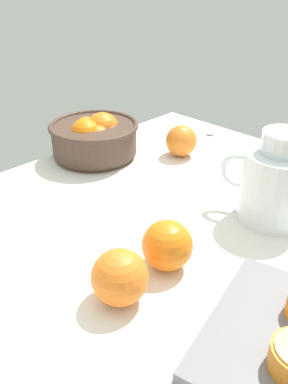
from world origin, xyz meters
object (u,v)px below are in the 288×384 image
Objects in this scene: loose_orange_0 at (120,277)px; loose_orange_3 at (167,245)px; fruit_bowl at (95,137)px; cutting_board at (285,340)px; spoon at (201,137)px; loose_orange_2 at (181,141)px; juice_pitcher at (277,187)px.

loose_orange_3 is at bearing 1.19° from loose_orange_0.
fruit_bowl is 0.88× the size of cutting_board.
fruit_bowl reaches higher than cutting_board.
spoon is (28.96, -12.11, -4.82)cm from fruit_bowl.
spoon is at bearing 14.62° from loose_orange_2.
juice_pitcher is at bearing -82.58° from fruit_bowl.
spoon is (22.78, 35.35, -6.39)cm from juice_pitcher.
loose_orange_2 is (36.80, 49.19, 3.16)cm from cutting_board.
juice_pitcher is at bearing -122.79° from spoon.
juice_pitcher is (6.18, -47.46, 1.57)cm from fruit_bowl.
fruit_bowl is 2.80× the size of loose_orange_2.
loose_orange_0 is at bearing -125.44° from fruit_bowl.
loose_orange_0 is at bearing -152.67° from spoon.
loose_orange_2 is 44.89cm from loose_orange_3.
loose_orange_0 is at bearing -149.52° from loose_orange_2.
cutting_board is 72.42cm from spoon.
cutting_board is 22.35cm from loose_orange_3.
loose_orange_3 is at bearing -114.93° from fruit_bowl.
loose_orange_3 reaches higher than cutting_board.
loose_orange_3 is at bearing 169.45° from juice_pitcher.
loose_orange_0 reaches higher than spoon.
loose_orange_0 is (-9.65, 21.85, 3.41)cm from cutting_board.
cutting_board is at bearing -126.80° from loose_orange_2.
juice_pitcher is at bearing 32.52° from cutting_board.
fruit_bowl is 47.01cm from loose_orange_3.
juice_pitcher is 1.08× the size of spoon.
cutting_board is 1.48× the size of spoon.
loose_orange_0 is 67.04cm from spoon.
loose_orange_2 is 13.91cm from spoon.
fruit_bowl reaches higher than loose_orange_3.
juice_pitcher reaches higher than loose_orange_0.
fruit_bowl is 1.30× the size of spoon.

